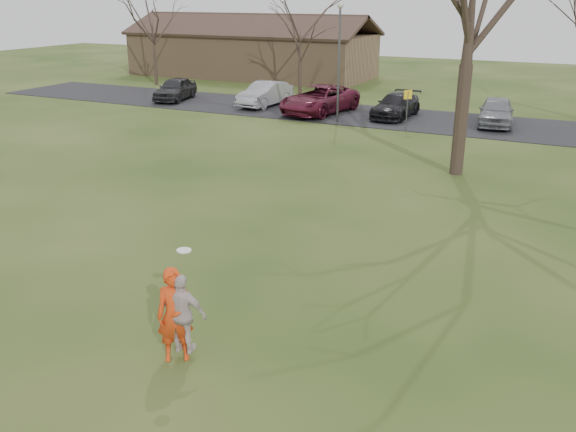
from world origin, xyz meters
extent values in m
plane|color=#1E380F|center=(0.00, 0.00, 0.00)|extent=(120.00, 120.00, 0.00)
cube|color=black|center=(0.00, 25.00, 0.02)|extent=(62.00, 6.50, 0.04)
imported|color=red|center=(-0.18, -0.52, 0.95)|extent=(0.83, 0.78, 1.90)
imported|color=#27272A|center=(-18.28, 24.54, 0.77)|extent=(2.62, 4.55, 1.46)
imported|color=#99989E|center=(-11.89, 25.14, 0.78)|extent=(1.95, 4.62, 1.48)
imported|color=maroon|center=(-7.90, 24.41, 0.84)|extent=(3.51, 6.09, 1.60)
imported|color=black|center=(-3.48, 25.11, 0.70)|extent=(2.01, 4.60, 1.32)
imported|color=gray|center=(1.96, 25.27, 0.77)|extent=(2.23, 4.48, 1.47)
imported|color=beige|center=(-0.03, -0.47, 0.98)|extent=(1.00, 0.55, 1.62)
cylinder|color=white|center=(0.02, -0.38, 2.27)|extent=(0.27, 0.27, 0.04)
cube|color=#8C6D4C|center=(-20.00, 38.00, 1.75)|extent=(20.00, 8.00, 3.50)
cube|color=#33231C|center=(-20.00, 35.95, 4.25)|extent=(20.60, 4.40, 1.78)
cube|color=#33231C|center=(-20.00, 40.05, 4.25)|extent=(20.60, 4.40, 1.78)
cube|color=#38281E|center=(-20.00, 38.00, 4.95)|extent=(20.60, 0.45, 0.20)
cylinder|color=#47474C|center=(-6.00, 22.50, 3.00)|extent=(0.12, 0.12, 6.00)
sphere|color=beige|center=(-6.00, 22.50, 6.10)|extent=(0.34, 0.34, 0.34)
cylinder|color=#47474C|center=(-2.00, 22.00, 1.00)|extent=(0.06, 0.06, 2.00)
cube|color=yellow|center=(-2.00, 22.00, 1.85)|extent=(0.35, 0.35, 0.45)
camera|label=1|loc=(6.25, -8.82, 6.69)|focal=38.26mm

